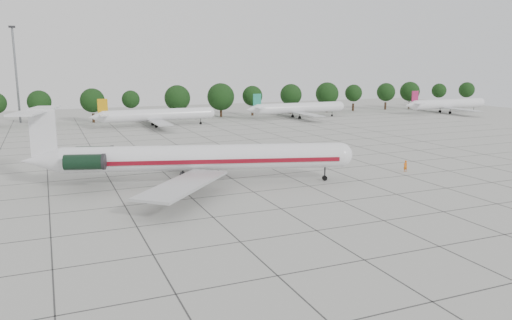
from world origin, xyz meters
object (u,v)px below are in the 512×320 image
Objects in this scene: bg_airliner_c at (157,115)px; bg_airliner_d at (299,108)px; floodlight_mast at (16,69)px; main_airliner at (187,158)px; bg_airliner_e at (447,104)px; ground_crew at (405,166)px.

bg_airliner_d is at bearing 4.38° from bg_airliner_c.
main_airliner is at bearing -74.58° from floodlight_mast.
bg_airliner_e is (102.12, 59.82, -0.74)m from main_airliner.
bg_airliner_c is at bearing 98.34° from main_airliner.
bg_airliner_c is 92.92m from bg_airliner_e.
main_airliner is 83.53m from bg_airliner_d.
floodlight_mast is (-23.35, 84.64, 10.64)m from main_airliner.
bg_airliner_e is (50.64, -5.96, 0.00)m from bg_airliner_d.
bg_airliner_d is (51.48, 65.77, -0.74)m from main_airliner.
ground_crew is at bearing -137.05° from bg_airliner_e.
floodlight_mast is (-125.47, 24.82, 11.37)m from bg_airliner_e.
bg_airliner_d is 1.11× the size of floodlight_mast.
bg_airliner_e is at bearing 47.10° from main_airliner.
bg_airliner_d is at bearing 68.69° from main_airliner.
floodlight_mast reaches higher than bg_airliner_d.
floodlight_mast is (-55.52, 89.93, 13.41)m from ground_crew.
bg_airliner_c and bg_airliner_e have the same top height.
main_airliner reaches higher than ground_crew.
bg_airliner_c is (9.23, 62.53, -0.74)m from main_airliner.
ground_crew is 73.67m from bg_airliner_d.
bg_airliner_c is at bearing 178.32° from bg_airliner_e.
bg_airliner_c is at bearing -66.51° from ground_crew.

